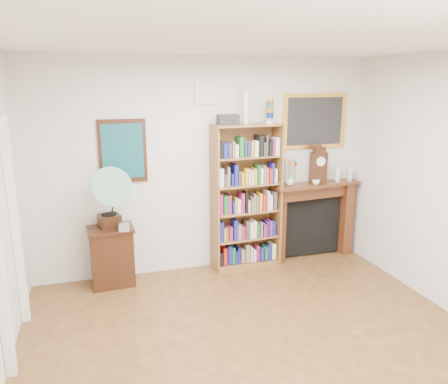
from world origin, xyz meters
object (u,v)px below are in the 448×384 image
(gramophone, at_px, (108,194))
(mantel_clock, at_px, (318,166))
(bookshelf, at_px, (246,190))
(bottle_right, at_px, (350,173))
(side_cabinet, at_px, (112,256))
(bottle_left, at_px, (338,173))
(cd_stack, at_px, (124,227))
(fireplace, at_px, (312,213))
(flower_vase, at_px, (290,180))
(teacup, at_px, (316,182))

(gramophone, relative_size, mantel_clock, 1.56)
(bookshelf, distance_m, bottle_right, 1.60)
(side_cabinet, relative_size, gramophone, 0.95)
(bottle_left, relative_size, bottle_right, 1.20)
(side_cabinet, distance_m, gramophone, 0.82)
(side_cabinet, relative_size, cd_stack, 6.21)
(cd_stack, bearing_deg, side_cabinet, 135.89)
(fireplace, xyz_separation_m, flower_vase, (-0.41, -0.07, 0.53))
(fireplace, relative_size, bottle_left, 5.55)
(bookshelf, bearing_deg, cd_stack, -177.56)
(bookshelf, relative_size, side_cabinet, 3.01)
(mantel_clock, height_order, bottle_right, mantel_clock)
(bookshelf, height_order, flower_vase, bookshelf)
(cd_stack, bearing_deg, flower_vase, 5.20)
(fireplace, xyz_separation_m, mantel_clock, (0.02, -0.07, 0.70))
(bookshelf, distance_m, bottle_left, 1.39)
(bottle_right, bearing_deg, gramophone, -177.25)
(side_cabinet, relative_size, fireplace, 0.56)
(mantel_clock, xyz_separation_m, flower_vase, (-0.43, -0.01, -0.17))
(side_cabinet, height_order, mantel_clock, mantel_clock)
(side_cabinet, xyz_separation_m, cd_stack, (0.16, -0.15, 0.41))
(side_cabinet, height_order, flower_vase, flower_vase)
(bookshelf, height_order, cd_stack, bookshelf)
(cd_stack, bearing_deg, mantel_clock, 4.52)
(bottle_left, bearing_deg, side_cabinet, -178.73)
(gramophone, distance_m, teacup, 2.76)
(fireplace, height_order, cd_stack, fireplace)
(flower_vase, relative_size, teacup, 1.41)
(gramophone, height_order, flower_vase, gramophone)
(cd_stack, distance_m, teacup, 2.63)
(gramophone, bearing_deg, cd_stack, -44.71)
(bookshelf, xyz_separation_m, teacup, (0.99, -0.06, 0.05))
(teacup, bearing_deg, mantel_clock, 49.37)
(bottle_right, bearing_deg, bottle_left, -172.96)
(teacup, bearing_deg, cd_stack, -177.16)
(teacup, relative_size, bottle_left, 0.41)
(fireplace, xyz_separation_m, bottle_right, (0.56, -0.02, 0.56))
(side_cabinet, bearing_deg, gramophone, -93.58)
(teacup, bearing_deg, flower_vase, 168.25)
(bookshelf, relative_size, bottle_right, 11.24)
(side_cabinet, xyz_separation_m, mantel_clock, (2.83, 0.06, 0.97))
(flower_vase, bearing_deg, bottle_left, 1.57)
(side_cabinet, relative_size, bottle_left, 3.11)
(cd_stack, relative_size, teacup, 1.23)
(cd_stack, height_order, bottle_right, bottle_right)
(cd_stack, distance_m, mantel_clock, 2.74)
(fireplace, relative_size, cd_stack, 11.10)
(fireplace, distance_m, flower_vase, 0.67)
(mantel_clock, relative_size, bottle_right, 2.52)
(side_cabinet, xyz_separation_m, fireplace, (2.81, 0.12, 0.27))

